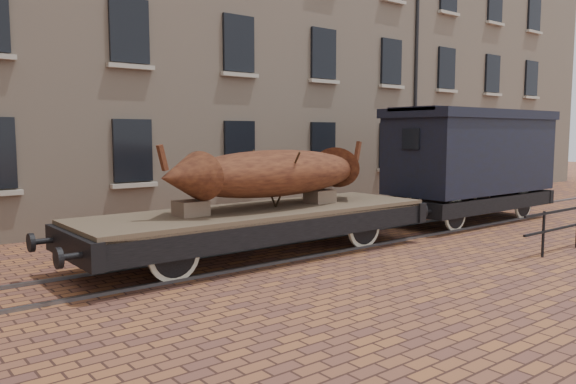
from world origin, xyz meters
TOP-DOWN VIEW (x-y plane):
  - ground at (0.00, 0.00)m, footprint 90.00×90.00m
  - warehouse_cream at (3.00, 9.99)m, footprint 40.00×10.19m
  - rail_track at (0.00, 0.00)m, footprint 30.00×1.52m
  - flatcar_wagon at (-1.77, -0.00)m, footprint 8.98×2.44m
  - iron_boat at (-1.37, -0.00)m, footprint 5.79×2.03m
  - goods_van at (6.01, 0.00)m, footprint 6.52×2.38m

SIDE VIEW (x-z plane):
  - ground at x=0.00m, z-range 0.00..0.00m
  - rail_track at x=0.00m, z-range 0.00..0.06m
  - flatcar_wagon at x=-1.77m, z-range 0.17..1.52m
  - iron_boat at x=-1.37m, z-range 1.10..2.52m
  - goods_van at x=6.01m, z-range 0.43..3.80m
  - warehouse_cream at x=3.00m, z-range 0.00..14.00m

